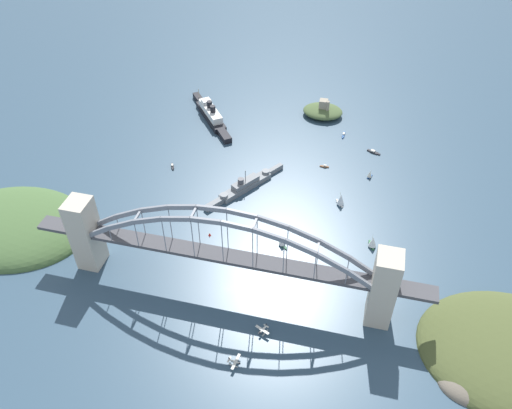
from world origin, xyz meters
name	(u,v)px	position (x,y,z in m)	size (l,w,h in m)	color
ground_plane	(228,288)	(0.00, 0.00, 0.00)	(1400.00, 1400.00, 0.00)	#334C60
harbor_arch_bridge	(226,257)	(0.00, 0.00, 30.21)	(261.90, 17.76, 67.17)	beige
headland_west_shore	(12,229)	(-176.40, 15.92, 0.00)	(119.84, 92.52, 26.83)	#476638
ocean_liner	(211,114)	(-76.62, 202.61, 5.62)	(63.64, 79.99, 18.58)	black
naval_cruiser	(245,185)	(-16.01, 105.28, 3.45)	(50.00, 72.96, 18.39)	slate
fort_island_mid_harbor	(323,111)	(29.54, 236.44, 5.11)	(39.20, 31.77, 18.18)	#4C6038
seaplane_taxiing_near_bridge	(235,362)	(20.31, -54.56, 1.94)	(8.01, 11.29, 4.75)	#B7B7B2
seaplane_second_in_formation	(263,330)	(31.35, -28.93, 2.27)	(9.84, 7.76, 5.18)	#B7B7B2
small_boat_0	(373,242)	(91.62, 62.81, 4.99)	(7.15, 9.96, 10.84)	#2D6B3D
small_boat_1	(282,241)	(27.59, 48.38, 4.13)	(8.10, 8.02, 8.73)	#2D6B3D
small_boat_2	(370,174)	(83.19, 145.52, 3.44)	(5.21, 6.51, 7.45)	#234C8C
small_boat_3	(344,135)	(54.29, 205.20, 0.80)	(2.39, 11.79, 2.17)	#234C8C
small_boat_4	(325,166)	(44.00, 151.03, 0.84)	(8.12, 1.93, 2.38)	brown
small_boat_5	(373,152)	(83.94, 183.42, 0.86)	(12.44, 6.78, 2.42)	black
small_boat_6	(172,166)	(-85.31, 118.87, 0.89)	(5.35, 9.18, 2.46)	black
small_boat_7	(341,200)	(63.39, 104.10, 5.46)	(8.15, 9.72, 11.83)	silver
channel_marker_buoy	(210,234)	(-27.40, 45.20, 1.12)	(2.20, 2.20, 2.75)	red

